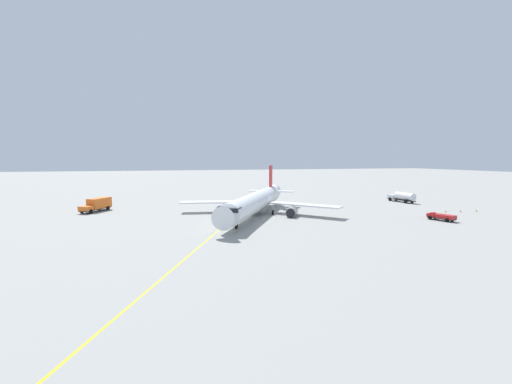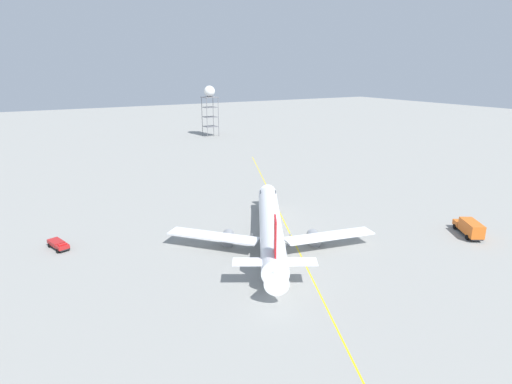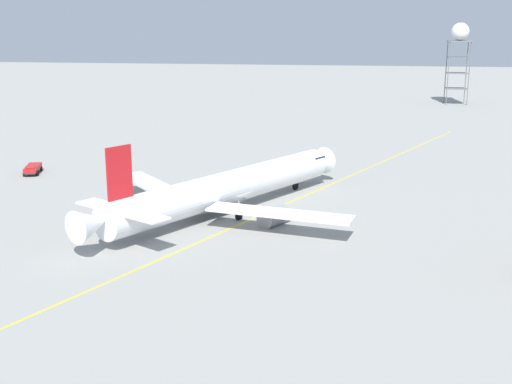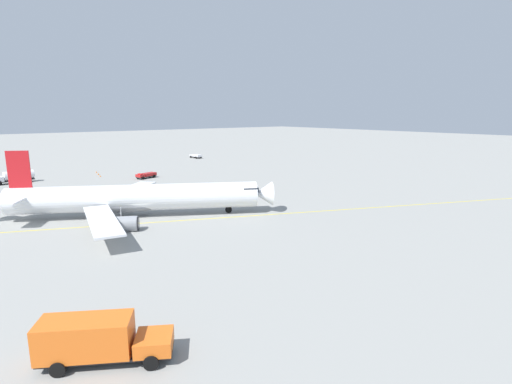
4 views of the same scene
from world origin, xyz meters
name	(u,v)px [view 3 (image 3 of 4)]	position (x,y,z in m)	size (l,w,h in m)	color
ground_plane	(241,213)	(0.00, 0.00, 0.00)	(600.00, 600.00, 0.00)	gray
airliner_main	(225,190)	(1.98, 0.14, 2.86)	(33.26, 40.33, 10.82)	white
ops_pickup_truck	(33,169)	(36.24, -16.33, 0.81)	(3.37, 5.55, 1.41)	#232326
radar_tower	(460,38)	(-40.64, -122.91, 18.79)	(6.58, 6.58, 23.06)	slate
taxiway_centreline	(244,223)	(-1.09, 4.02, 0.00)	(64.93, 147.96, 0.01)	yellow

